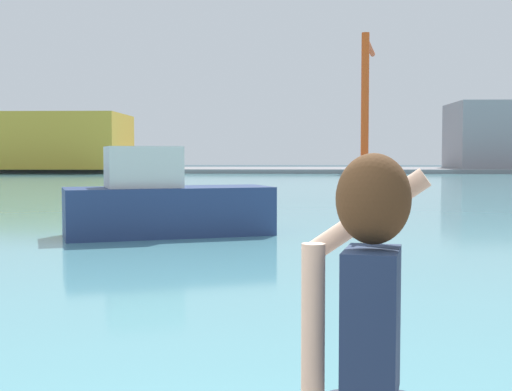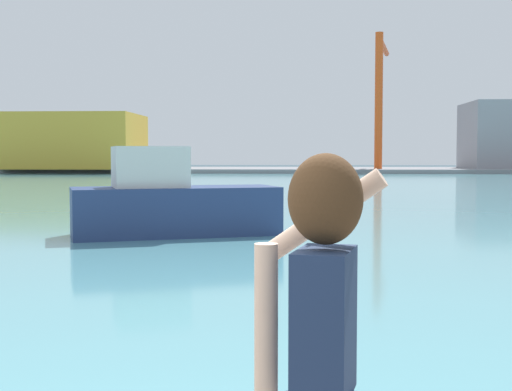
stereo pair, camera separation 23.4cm
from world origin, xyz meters
TOP-DOWN VIEW (x-y plane):
  - ground_plane at (0.00, 50.00)m, footprint 220.00×220.00m
  - harbor_water at (0.00, 52.00)m, footprint 140.00×100.00m
  - far_shore_dock at (0.00, 92.00)m, footprint 140.00×20.00m
  - person_photographer at (1.18, -0.27)m, footprint 0.53×0.57m
  - boat_moored at (-2.32, 16.11)m, footprint 5.99×3.84m
  - warehouse_left at (-27.48, 86.16)m, footprint 16.52×12.87m
  - warehouse_right at (30.95, 92.38)m, footprint 13.21×11.25m
  - port_crane at (12.14, 87.92)m, footprint 3.51×13.75m

SIDE VIEW (x-z plane):
  - ground_plane at x=0.00m, z-range 0.00..0.00m
  - harbor_water at x=0.00m, z-range 0.00..0.02m
  - far_shore_dock at x=0.00m, z-range 0.00..0.53m
  - boat_moored at x=-2.32m, z-range -0.32..2.14m
  - person_photographer at x=1.18m, z-range 0.69..2.43m
  - warehouse_left at x=-27.48m, z-range 0.53..7.60m
  - warehouse_right at x=30.95m, z-range 0.53..9.36m
  - port_crane at x=12.14m, z-range 2.69..19.92m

